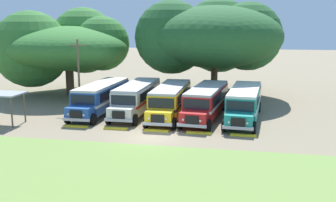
{
  "coord_description": "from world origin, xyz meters",
  "views": [
    {
      "loc": [
        6.94,
        -28.66,
        8.58
      ],
      "look_at": [
        0.0,
        6.4,
        1.6
      ],
      "focal_mm": 42.57,
      "sensor_mm": 36.0,
      "label": 1
    }
  ],
  "objects_px": {
    "parked_bus_slot_0": "(101,96)",
    "parked_bus_slot_4": "(244,102)",
    "parked_bus_slot_2": "(170,99)",
    "broad_shade_tree": "(214,36)",
    "utility_pole": "(79,72)",
    "waiting_shelter": "(2,96)",
    "parked_bus_slot_3": "(206,100)",
    "secondary_tree": "(66,46)",
    "parked_bus_slot_1": "(137,97)"
  },
  "relations": [
    {
      "from": "parked_bus_slot_2",
      "to": "parked_bus_slot_3",
      "type": "relative_size",
      "value": 0.99
    },
    {
      "from": "parked_bus_slot_3",
      "to": "broad_shade_tree",
      "type": "relative_size",
      "value": 0.6
    },
    {
      "from": "parked_bus_slot_1",
      "to": "broad_shade_tree",
      "type": "height_order",
      "value": "broad_shade_tree"
    },
    {
      "from": "parked_bus_slot_2",
      "to": "broad_shade_tree",
      "type": "height_order",
      "value": "broad_shade_tree"
    },
    {
      "from": "parked_bus_slot_2",
      "to": "parked_bus_slot_3",
      "type": "bearing_deg",
      "value": 90.1
    },
    {
      "from": "parked_bus_slot_4",
      "to": "broad_shade_tree",
      "type": "distance_m",
      "value": 14.05
    },
    {
      "from": "parked_bus_slot_2",
      "to": "parked_bus_slot_1",
      "type": "bearing_deg",
      "value": -100.94
    },
    {
      "from": "parked_bus_slot_2",
      "to": "parked_bus_slot_3",
      "type": "height_order",
      "value": "same"
    },
    {
      "from": "parked_bus_slot_0",
      "to": "parked_bus_slot_4",
      "type": "xyz_separation_m",
      "value": [
        13.75,
        -0.13,
        0.0
      ]
    },
    {
      "from": "parked_bus_slot_0",
      "to": "parked_bus_slot_3",
      "type": "bearing_deg",
      "value": 90.51
    },
    {
      "from": "parked_bus_slot_4",
      "to": "secondary_tree",
      "type": "bearing_deg",
      "value": -110.28
    },
    {
      "from": "parked_bus_slot_1",
      "to": "broad_shade_tree",
      "type": "bearing_deg",
      "value": 151.41
    },
    {
      "from": "parked_bus_slot_2",
      "to": "secondary_tree",
      "type": "bearing_deg",
      "value": -123.92
    },
    {
      "from": "utility_pole",
      "to": "parked_bus_slot_2",
      "type": "bearing_deg",
      "value": -8.51
    },
    {
      "from": "parked_bus_slot_2",
      "to": "utility_pole",
      "type": "height_order",
      "value": "utility_pole"
    },
    {
      "from": "broad_shade_tree",
      "to": "parked_bus_slot_4",
      "type": "bearing_deg",
      "value": -72.39
    },
    {
      "from": "parked_bus_slot_4",
      "to": "utility_pole",
      "type": "relative_size",
      "value": 1.56
    },
    {
      "from": "parked_bus_slot_2",
      "to": "broad_shade_tree",
      "type": "relative_size",
      "value": 0.59
    },
    {
      "from": "parked_bus_slot_3",
      "to": "parked_bus_slot_1",
      "type": "bearing_deg",
      "value": -89.46
    },
    {
      "from": "parked_bus_slot_2",
      "to": "waiting_shelter",
      "type": "bearing_deg",
      "value": -67.22
    },
    {
      "from": "parked_bus_slot_4",
      "to": "utility_pole",
      "type": "distance_m",
      "value": 16.79
    },
    {
      "from": "parked_bus_slot_1",
      "to": "parked_bus_slot_3",
      "type": "xyz_separation_m",
      "value": [
        6.83,
        -0.6,
        0.0
      ]
    },
    {
      "from": "parked_bus_slot_0",
      "to": "secondary_tree",
      "type": "relative_size",
      "value": 0.65
    },
    {
      "from": "parked_bus_slot_1",
      "to": "parked_bus_slot_2",
      "type": "relative_size",
      "value": 1.0
    },
    {
      "from": "parked_bus_slot_3",
      "to": "parked_bus_slot_2",
      "type": "bearing_deg",
      "value": -83.83
    },
    {
      "from": "parked_bus_slot_3",
      "to": "parked_bus_slot_4",
      "type": "relative_size",
      "value": 1.0
    },
    {
      "from": "parked_bus_slot_0",
      "to": "waiting_shelter",
      "type": "xyz_separation_m",
      "value": [
        -6.76,
        -6.01,
        0.87
      ]
    },
    {
      "from": "secondary_tree",
      "to": "parked_bus_slot_2",
      "type": "bearing_deg",
      "value": -33.45
    },
    {
      "from": "broad_shade_tree",
      "to": "secondary_tree",
      "type": "height_order",
      "value": "broad_shade_tree"
    },
    {
      "from": "utility_pole",
      "to": "waiting_shelter",
      "type": "bearing_deg",
      "value": -118.16
    },
    {
      "from": "parked_bus_slot_0",
      "to": "utility_pole",
      "type": "xyz_separation_m",
      "value": [
        -2.83,
        1.32,
        2.18
      ]
    },
    {
      "from": "parked_bus_slot_0",
      "to": "parked_bus_slot_2",
      "type": "distance_m",
      "value": 6.91
    },
    {
      "from": "parked_bus_slot_2",
      "to": "secondary_tree",
      "type": "distance_m",
      "value": 18.5
    },
    {
      "from": "parked_bus_slot_1",
      "to": "utility_pole",
      "type": "height_order",
      "value": "utility_pole"
    },
    {
      "from": "parked_bus_slot_0",
      "to": "utility_pole",
      "type": "height_order",
      "value": "utility_pole"
    },
    {
      "from": "parked_bus_slot_2",
      "to": "secondary_tree",
      "type": "relative_size",
      "value": 0.65
    },
    {
      "from": "parked_bus_slot_3",
      "to": "secondary_tree",
      "type": "bearing_deg",
      "value": -112.66
    },
    {
      "from": "parked_bus_slot_3",
      "to": "secondary_tree",
      "type": "xyz_separation_m",
      "value": [
        -18.39,
        9.89,
        4.25
      ]
    },
    {
      "from": "broad_shade_tree",
      "to": "parked_bus_slot_0",
      "type": "bearing_deg",
      "value": -128.84
    },
    {
      "from": "broad_shade_tree",
      "to": "waiting_shelter",
      "type": "xyz_separation_m",
      "value": [
        -16.59,
        -18.22,
        -4.6
      ]
    },
    {
      "from": "parked_bus_slot_0",
      "to": "parked_bus_slot_1",
      "type": "height_order",
      "value": "same"
    },
    {
      "from": "secondary_tree",
      "to": "waiting_shelter",
      "type": "relative_size",
      "value": 4.62
    },
    {
      "from": "broad_shade_tree",
      "to": "secondary_tree",
      "type": "relative_size",
      "value": 1.1
    },
    {
      "from": "parked_bus_slot_0",
      "to": "broad_shade_tree",
      "type": "height_order",
      "value": "broad_shade_tree"
    },
    {
      "from": "secondary_tree",
      "to": "utility_pole",
      "type": "relative_size",
      "value": 2.36
    },
    {
      "from": "parked_bus_slot_4",
      "to": "secondary_tree",
      "type": "xyz_separation_m",
      "value": [
        -21.86,
        9.91,
        4.25
      ]
    },
    {
      "from": "parked_bus_slot_0",
      "to": "waiting_shelter",
      "type": "relative_size",
      "value": 3.02
    },
    {
      "from": "parked_bus_slot_0",
      "to": "parked_bus_slot_4",
      "type": "relative_size",
      "value": 0.99
    },
    {
      "from": "secondary_tree",
      "to": "parked_bus_slot_4",
      "type": "bearing_deg",
      "value": -24.4
    },
    {
      "from": "waiting_shelter",
      "to": "secondary_tree",
      "type": "bearing_deg",
      "value": 94.9
    }
  ]
}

